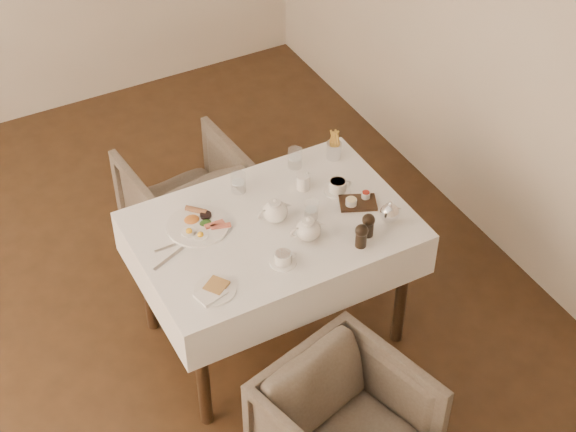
{
  "coord_description": "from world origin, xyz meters",
  "views": [
    {
      "loc": [
        -0.6,
        -2.8,
        3.51
      ],
      "look_at": [
        0.86,
        -0.11,
        0.82
      ],
      "focal_mm": 55.0,
      "sensor_mm": 36.0,
      "label": 1
    }
  ],
  "objects_px": {
    "armchair_near": "(346,429)",
    "teapot_centre": "(275,210)",
    "armchair_far": "(188,198)",
    "breakfast_plate": "(198,224)",
    "table": "(273,242)"
  },
  "relations": [
    {
      "from": "armchair_near",
      "to": "breakfast_plate",
      "type": "relative_size",
      "value": 2.2
    },
    {
      "from": "breakfast_plate",
      "to": "table",
      "type": "bearing_deg",
      "value": -44.67
    },
    {
      "from": "armchair_near",
      "to": "teapot_centre",
      "type": "bearing_deg",
      "value": 67.37
    },
    {
      "from": "armchair_near",
      "to": "armchair_far",
      "type": "bearing_deg",
      "value": 74.87
    },
    {
      "from": "armchair_far",
      "to": "breakfast_plate",
      "type": "distance_m",
      "value": 0.9
    },
    {
      "from": "breakfast_plate",
      "to": "teapot_centre",
      "type": "height_order",
      "value": "teapot_centre"
    },
    {
      "from": "armchair_near",
      "to": "breakfast_plate",
      "type": "bearing_deg",
      "value": 86.92
    },
    {
      "from": "armchair_far",
      "to": "teapot_centre",
      "type": "xyz_separation_m",
      "value": [
        0.11,
        -0.87,
        0.53
      ]
    },
    {
      "from": "armchair_far",
      "to": "teapot_centre",
      "type": "height_order",
      "value": "teapot_centre"
    },
    {
      "from": "armchair_far",
      "to": "teapot_centre",
      "type": "relative_size",
      "value": 3.85
    },
    {
      "from": "table",
      "to": "teapot_centre",
      "type": "xyz_separation_m",
      "value": [
        0.02,
        0.02,
        0.18
      ]
    },
    {
      "from": "armchair_near",
      "to": "breakfast_plate",
      "type": "xyz_separation_m",
      "value": [
        -0.21,
        1.03,
        0.47
      ]
    },
    {
      "from": "armchair_far",
      "to": "breakfast_plate",
      "type": "bearing_deg",
      "value": 68.12
    },
    {
      "from": "armchair_far",
      "to": "breakfast_plate",
      "type": "xyz_separation_m",
      "value": [
        -0.23,
        -0.73,
        0.47
      ]
    },
    {
      "from": "armchair_near",
      "to": "armchair_far",
      "type": "relative_size",
      "value": 1.0
    }
  ]
}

